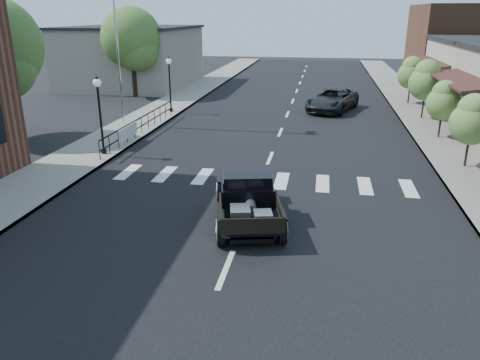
# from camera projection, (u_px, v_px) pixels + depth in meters

# --- Properties ---
(ground) EXTENTS (120.00, 120.00, 0.00)m
(ground) POSITION_uv_depth(u_px,v_px,m) (245.00, 222.00, 14.83)
(ground) COLOR black
(ground) RESTS_ON ground
(road) EXTENTS (14.00, 80.00, 0.02)m
(road) POSITION_uv_depth(u_px,v_px,m) (285.00, 121.00, 28.75)
(road) COLOR black
(road) RESTS_ON ground
(road_markings) EXTENTS (12.00, 60.00, 0.06)m
(road_markings) POSITION_uv_depth(u_px,v_px,m) (277.00, 142.00, 24.11)
(road_markings) COLOR silver
(road_markings) RESTS_ON ground
(sidewalk_left) EXTENTS (3.00, 80.00, 0.15)m
(sidewalk_left) POSITION_uv_depth(u_px,v_px,m) (153.00, 115.00, 30.12)
(sidewalk_left) COLOR gray
(sidewalk_left) RESTS_ON ground
(sidewalk_right) EXTENTS (3.00, 80.00, 0.15)m
(sidewalk_right) POSITION_uv_depth(u_px,v_px,m) (430.00, 125.00, 27.33)
(sidewalk_right) COLOR gray
(sidewalk_right) RESTS_ON ground
(low_building_left) EXTENTS (10.00, 12.00, 5.00)m
(low_building_left) POSITION_uv_depth(u_px,v_px,m) (133.00, 57.00, 42.43)
(low_building_left) COLOR #9F9585
(low_building_left) RESTS_ON ground
(far_building_right) EXTENTS (11.00, 10.00, 7.00)m
(far_building_right) POSITION_uv_depth(u_px,v_px,m) (480.00, 47.00, 40.80)
(far_building_right) COLOR brown
(far_building_right) RESTS_ON ground
(railing) EXTENTS (0.08, 10.00, 1.00)m
(railing) POSITION_uv_depth(u_px,v_px,m) (141.00, 124.00, 25.09)
(railing) COLOR black
(railing) RESTS_ON sidewalk_left
(banner) EXTENTS (0.04, 2.20, 0.60)m
(banner) POSITION_uv_depth(u_px,v_px,m) (128.00, 137.00, 23.29)
(banner) COLOR silver
(banner) RESTS_ON sidewalk_left
(lamp_post_b) EXTENTS (0.36, 0.36, 3.53)m
(lamp_post_b) POSITION_uv_depth(u_px,v_px,m) (100.00, 116.00, 21.00)
(lamp_post_b) COLOR black
(lamp_post_b) RESTS_ON sidewalk_left
(lamp_post_c) EXTENTS (0.36, 0.36, 3.53)m
(lamp_post_c) POSITION_uv_depth(u_px,v_px,m) (170.00, 84.00, 30.28)
(lamp_post_c) COLOR black
(lamp_post_c) RESTS_ON sidewalk_left
(flagpole) EXTENTS (0.12, 0.12, 12.49)m
(flagpole) POSITION_uv_depth(u_px,v_px,m) (114.00, 11.00, 25.33)
(flagpole) COLOR silver
(flagpole) RESTS_ON sidewalk_left
(big_tree_far) EXTENTS (4.63, 4.63, 6.81)m
(big_tree_far) POSITION_uv_depth(u_px,v_px,m) (132.00, 52.00, 36.15)
(big_tree_far) COLOR #45682C
(big_tree_far) RESTS_ON ground
(small_tree_b) EXTENTS (1.77, 1.77, 2.95)m
(small_tree_b) POSITION_uv_depth(u_px,v_px,m) (470.00, 132.00, 19.31)
(small_tree_b) COLOR #577B38
(small_tree_b) RESTS_ON sidewalk_right
(small_tree_c) EXTENTS (1.70, 1.70, 2.83)m
(small_tree_c) POSITION_uv_depth(u_px,v_px,m) (442.00, 110.00, 24.02)
(small_tree_c) COLOR #577B38
(small_tree_c) RESTS_ON sidewalk_right
(small_tree_d) EXTENTS (2.05, 2.05, 3.41)m
(small_tree_d) POSITION_uv_depth(u_px,v_px,m) (425.00, 90.00, 28.32)
(small_tree_d) COLOR #577B38
(small_tree_d) RESTS_ON sidewalk_right
(small_tree_e) EXTENTS (1.90, 1.90, 3.17)m
(small_tree_e) POSITION_uv_depth(u_px,v_px,m) (411.00, 81.00, 33.22)
(small_tree_e) COLOR #577B38
(small_tree_e) RESTS_ON sidewalk_right
(hotrod_pickup) EXTENTS (3.12, 4.93, 1.58)m
(hotrod_pickup) POSITION_uv_depth(u_px,v_px,m) (247.00, 198.00, 14.64)
(hotrod_pickup) COLOR black
(hotrod_pickup) RESTS_ON ground
(second_car) EXTENTS (3.99, 5.79, 1.47)m
(second_car) POSITION_uv_depth(u_px,v_px,m) (332.00, 100.00, 31.54)
(second_car) COLOR black
(second_car) RESTS_ON ground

